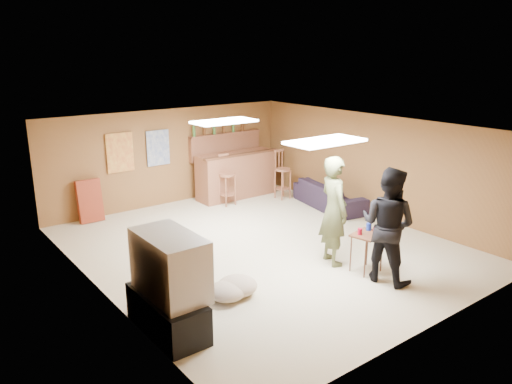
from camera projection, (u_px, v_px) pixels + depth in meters
ground at (263, 247)px, 9.16m from camera, size 7.00×7.00×0.00m
ceiling at (263, 127)px, 8.55m from camera, size 6.00×7.00×0.02m
wall_back at (170, 157)px, 11.53m from camera, size 6.00×0.02×2.20m
wall_front at (437, 249)px, 6.18m from camera, size 6.00×0.02×2.20m
wall_left at (97, 223)px, 7.10m from camera, size 0.02×7.00×2.20m
wall_right at (374, 166)px, 10.60m from camera, size 0.02×7.00×2.20m
tv_stand at (167, 313)px, 6.35m from camera, size 0.55×1.30×0.50m
dvd_box at (183, 315)px, 6.51m from camera, size 0.35×0.50×0.08m
tv_body at (170, 265)px, 6.22m from camera, size 0.60×1.10×0.80m
tv_screen at (191, 259)px, 6.40m from camera, size 0.02×0.95×0.65m
bar_counter at (236, 175)px, 12.14m from camera, size 2.00×0.60×1.10m
bar_lip at (242, 154)px, 11.79m from camera, size 2.10×0.12×0.05m
bar_shelf at (226, 134)px, 12.22m from camera, size 2.00×0.18×0.05m
bar_backing at (225, 146)px, 12.32m from camera, size 2.00×0.14×0.60m
poster_left at (120, 153)px, 10.73m from camera, size 0.60×0.03×0.85m
poster_right at (158, 148)px, 11.26m from camera, size 0.55×0.03×0.80m
folding_chair_stack at (90, 201)px, 10.39m from camera, size 0.50×0.26×0.91m
ceiling_panel_front at (325, 141)px, 7.41m from camera, size 1.20×0.60×0.04m
ceiling_panel_back at (224, 121)px, 9.48m from camera, size 1.20×0.60×0.04m
person_olive at (334, 211)px, 8.24m from camera, size 0.62×0.77×1.84m
person_black at (388, 225)px, 7.61m from camera, size 0.86×1.01×1.81m
sofa at (329, 195)px, 11.40m from camera, size 1.13×2.07×0.57m
tray_table at (366, 253)px, 8.06m from camera, size 0.57×0.49×0.65m
cup_red_near at (360, 231)px, 7.92m from camera, size 0.07×0.07×0.10m
cup_red_far at (375, 231)px, 7.97m from camera, size 0.08×0.08×0.10m
cup_blue at (369, 227)px, 8.11m from camera, size 0.11×0.11×0.12m
bar_stool_left at (227, 179)px, 11.47m from camera, size 0.42×0.42×1.22m
bar_stool_right at (283, 174)px, 11.98m from camera, size 0.43×0.43×1.20m
cushion_near_tv at (237, 286)px, 7.35m from camera, size 0.64×0.64×0.27m
cushion_mid at (198, 270)px, 7.99m from camera, size 0.50×0.50×0.18m
cushion_far at (227, 291)px, 7.20m from camera, size 0.70×0.70×0.25m
bottle_row at (219, 128)px, 12.04m from camera, size 1.48×0.08×0.26m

